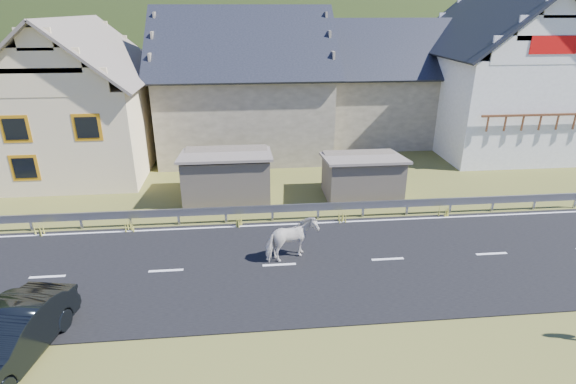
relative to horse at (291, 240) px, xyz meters
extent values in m
plane|color=#484D1D|center=(-0.48, -0.37, -0.84)|extent=(160.00, 160.00, 0.00)
cube|color=black|center=(-0.48, -0.37, -0.82)|extent=(60.00, 7.00, 0.04)
cube|color=silver|center=(-0.48, -0.37, -0.79)|extent=(60.00, 6.60, 0.01)
cube|color=#93969B|center=(-0.48, 3.31, -0.26)|extent=(28.00, 0.08, 0.34)
cube|color=#93969B|center=(-10.48, 3.33, -0.49)|extent=(0.10, 0.06, 0.70)
cube|color=#93969B|center=(-8.48, 3.33, -0.49)|extent=(0.10, 0.06, 0.70)
cube|color=#93969B|center=(-6.48, 3.33, -0.49)|extent=(0.10, 0.06, 0.70)
cube|color=#93969B|center=(-4.48, 3.33, -0.49)|extent=(0.10, 0.06, 0.70)
cube|color=#93969B|center=(-2.48, 3.33, -0.49)|extent=(0.10, 0.06, 0.70)
cube|color=#93969B|center=(-0.48, 3.33, -0.49)|extent=(0.10, 0.06, 0.70)
cube|color=#93969B|center=(1.52, 3.33, -0.49)|extent=(0.10, 0.06, 0.70)
cube|color=#93969B|center=(3.52, 3.33, -0.49)|extent=(0.10, 0.06, 0.70)
cube|color=#93969B|center=(5.52, 3.33, -0.49)|extent=(0.10, 0.06, 0.70)
cube|color=#93969B|center=(7.52, 3.33, -0.49)|extent=(0.10, 0.06, 0.70)
cube|color=#93969B|center=(9.52, 3.33, -0.49)|extent=(0.10, 0.06, 0.70)
cube|color=#93969B|center=(11.52, 3.33, -0.49)|extent=(0.10, 0.06, 0.70)
cube|color=#93969B|center=(13.52, 3.33, -0.49)|extent=(0.10, 0.06, 0.70)
cube|color=#6E6252|center=(-2.48, 6.13, 0.26)|extent=(4.30, 3.30, 2.40)
cube|color=#6E6252|center=(4.02, 5.63, 0.16)|extent=(3.80, 2.90, 2.20)
cube|color=beige|center=(-10.48, 11.63, 1.66)|extent=(7.00, 9.00, 5.00)
cube|color=#BF7A0F|center=(-12.08, 7.13, 2.56)|extent=(1.30, 0.12, 1.30)
cube|color=#BF7A0F|center=(-8.88, 7.13, 2.56)|extent=(1.30, 0.12, 1.30)
cube|color=#BF7A0F|center=(-12.08, 7.13, 0.66)|extent=(1.30, 0.12, 1.30)
cube|color=tan|center=(-12.48, 13.13, 5.72)|extent=(0.70, 0.70, 2.40)
cube|color=tan|center=(-1.48, 14.63, 1.66)|extent=(10.00, 9.00, 5.00)
cube|color=tan|center=(8.52, 16.63, 1.46)|extent=(9.00, 8.00, 4.60)
cube|color=white|center=(14.52, 13.63, 2.16)|extent=(8.00, 10.00, 6.00)
cube|color=red|center=(14.52, 8.60, 5.96)|extent=(2.60, 0.06, 0.90)
cube|color=brown|center=(14.52, 8.38, 2.36)|extent=(6.80, 0.12, 0.12)
ellipsoid|color=#213614|center=(4.52, 179.63, -20.84)|extent=(440.00, 280.00, 260.00)
ellipsoid|color=black|center=(-55.48, 109.63, 5.16)|extent=(76.00, 50.00, 28.00)
imported|color=beige|center=(0.00, 0.00, 0.00)|extent=(1.54, 2.08, 1.60)
imported|color=black|center=(-7.78, -4.39, -0.12)|extent=(2.27, 4.57, 1.44)
camera|label=1|loc=(-1.51, -14.23, 7.79)|focal=28.00mm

